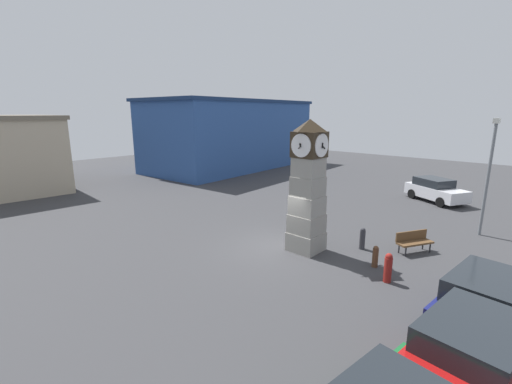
{
  "coord_description": "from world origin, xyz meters",
  "views": [
    {
      "loc": [
        -11.07,
        -8.85,
        5.87
      ],
      "look_at": [
        0.28,
        1.62,
        2.27
      ],
      "focal_mm": 24.0,
      "sensor_mm": 36.0,
      "label": 1
    }
  ],
  "objects": [
    {
      "name": "bollard_near_tower",
      "position": [
        2.48,
        -2.7,
        0.5
      ],
      "size": [
        0.24,
        0.24,
        0.98
      ],
      "color": "#333338",
      "rests_on": "ground_plane"
    },
    {
      "name": "car_near_tower",
      "position": [
        -2.87,
        -7.95,
        0.77
      ],
      "size": [
        4.77,
        2.41,
        1.52
      ],
      "color": "#A51111",
      "rests_on": "ground_plane"
    },
    {
      "name": "car_by_building",
      "position": [
        -0.23,
        -7.74,
        0.77
      ],
      "size": [
        4.63,
        2.21,
        1.53
      ],
      "color": "navy",
      "rests_on": "ground_plane"
    },
    {
      "name": "ground_plane",
      "position": [
        0.0,
        0.0,
        0.0
      ],
      "size": [
        73.33,
        73.33,
        0.0
      ],
      "primitive_type": "plane",
      "color": "#38383A"
    },
    {
      "name": "pedestrian_near_bench",
      "position": [
        6.45,
        14.48,
        0.93
      ],
      "size": [
        0.42,
        0.27,
        1.64
      ],
      "color": "#338C4C",
      "rests_on": "ground_plane"
    },
    {
      "name": "street_lamp_near_road",
      "position": [
        8.09,
        -6.14,
        3.29
      ],
      "size": [
        0.5,
        0.24,
        5.62
      ],
      "color": "slate",
      "rests_on": "ground_plane"
    },
    {
      "name": "bollard_mid_row",
      "position": [
        1.13,
        -3.89,
        0.44
      ],
      "size": [
        0.22,
        0.22,
        0.87
      ],
      "color": "brown",
      "rests_on": "ground_plane"
    },
    {
      "name": "bollard_far_row",
      "position": [
        0.26,
        -4.73,
        0.55
      ],
      "size": [
        0.27,
        0.27,
        1.08
      ],
      "color": "maroon",
      "rests_on": "ground_plane"
    },
    {
      "name": "car_far_lot",
      "position": [
        13.63,
        -2.53,
        0.79
      ],
      "size": [
        3.43,
        4.31,
        1.55
      ],
      "color": "silver",
      "rests_on": "ground_plane"
    },
    {
      "name": "bench",
      "position": [
        3.65,
        -4.48,
        0.52
      ],
      "size": [
        1.66,
        1.24,
        0.9
      ],
      "color": "brown",
      "rests_on": "ground_plane"
    },
    {
      "name": "storefront_low_left",
      "position": [
        14.62,
        18.48,
        3.58
      ],
      "size": [
        19.51,
        10.48,
        7.15
      ],
      "color": "#2D5193",
      "rests_on": "ground_plane"
    },
    {
      "name": "clock_tower",
      "position": [
        0.71,
        -0.95,
        2.7
      ],
      "size": [
        1.48,
        1.47,
        5.62
      ],
      "color": "gray",
      "rests_on": "ground_plane"
    }
  ]
}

